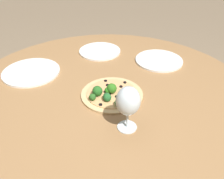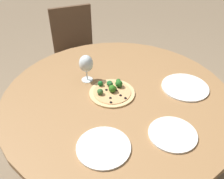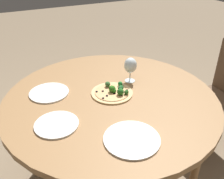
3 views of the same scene
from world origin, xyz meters
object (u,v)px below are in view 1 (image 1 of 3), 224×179
(plate_side, at_px, (159,60))
(plate_near, at_px, (100,51))
(wine_glass, at_px, (128,102))
(plate_far, at_px, (31,72))
(pizza, at_px, (111,94))

(plate_side, bearing_deg, plate_near, 173.01)
(wine_glass, distance_m, plate_far, 0.61)
(wine_glass, bearing_deg, plate_near, 113.62)
(plate_far, height_order, plate_side, same)
(pizza, distance_m, wine_glass, 0.23)
(plate_far, bearing_deg, wine_glass, -28.45)
(wine_glass, relative_size, plate_far, 0.62)
(plate_near, height_order, plate_side, same)
(plate_near, xyz_separation_m, plate_far, (-0.27, -0.30, -0.00))
(plate_far, xyz_separation_m, plate_side, (0.60, 0.26, 0.00))
(pizza, bearing_deg, plate_near, 111.03)
(plate_near, bearing_deg, plate_far, -132.02)
(pizza, bearing_deg, plate_far, 165.64)
(pizza, relative_size, plate_near, 1.13)
(plate_near, bearing_deg, wine_glass, -66.38)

